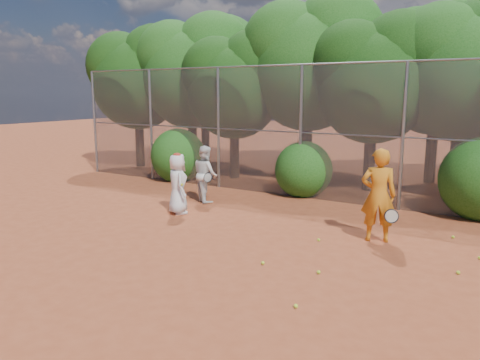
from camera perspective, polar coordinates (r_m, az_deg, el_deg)
The scene contains 23 objects.
ground at distance 9.10m, azimuth -2.91°, elevation -9.96°, with size 80.00×80.00×0.00m, color brown.
fence_back at distance 13.97m, azimuth 10.71°, elevation 5.77°, with size 20.05×0.09×4.03m.
tree_0 at distance 20.76m, azimuth -12.24°, elevation 12.46°, with size 4.38×3.81×6.00m.
tree_1 at distance 19.53m, azimuth -5.75°, elevation 13.45°, with size 4.64×4.03×6.35m.
tree_2 at distance 17.51m, azimuth -0.50°, elevation 11.93°, with size 3.99×3.47×5.47m.
tree_3 at distance 17.28m, azimuth 8.66°, elevation 14.52°, with size 4.89×4.26×6.70m.
tree_4 at distance 15.84m, azimuth 16.22°, elevation 12.27°, with size 4.19×3.64×5.73m.
tree_5 at distance 16.17m, azimuth 25.85°, elevation 12.64°, with size 4.51×3.92×6.17m.
tree_9 at distance 21.98m, azimuth -4.16°, elevation 13.61°, with size 4.83×4.20×6.62m.
tree_10 at distance 19.71m, azimuth 8.52°, elevation 14.71°, with size 5.15×4.48×7.06m.
tree_11 at distance 17.89m, azimuth 23.19°, elevation 12.92°, with size 4.64×4.03×6.35m.
bush_0 at distance 17.30m, azimuth -7.56°, elevation 3.27°, with size 2.00×2.00×2.00m, color #184912.
bush_1 at distance 14.71m, azimuth 7.77°, elevation 1.57°, with size 1.80×1.80×1.80m, color #184912.
player_yellow at distance 10.49m, azimuth 16.52°, elevation -1.79°, with size 0.94×0.70×2.04m.
player_teen at distance 12.52m, azimuth -7.60°, elevation -0.43°, with size 0.93×0.89×1.63m.
player_white at distance 13.80m, azimuth -4.22°, elevation 0.76°, with size 1.03×0.98×1.67m.
ball_0 at distance 8.63m, azimuth 9.56°, elevation -11.02°, with size 0.07×0.07×0.07m, color #AFCE25.
ball_1 at distance 10.32m, azimuth 27.18°, elevation -8.43°, with size 0.07×0.07×0.07m, color #AFCE25.
ball_2 at distance 7.34m, azimuth 6.82°, elevation -15.01°, with size 0.07×0.07×0.07m, color #AFCE25.
ball_3 at distance 9.35m, azimuth 25.06°, elevation -10.19°, with size 0.07×0.07×0.07m, color #AFCE25.
ball_4 at distance 8.96m, azimuth 2.81°, elevation -10.07°, with size 0.07×0.07×0.07m, color #AFCE25.
ball_5 at distance 11.48m, azimuth 24.54°, elevation -6.34°, with size 0.07×0.07×0.07m, color #AFCE25.
ball_6 at distance 10.41m, azimuth 9.56°, elevation -7.21°, with size 0.07×0.07×0.07m, color #AFCE25.
Camera 1 is at (4.84, -7.01, 3.21)m, focal length 35.00 mm.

